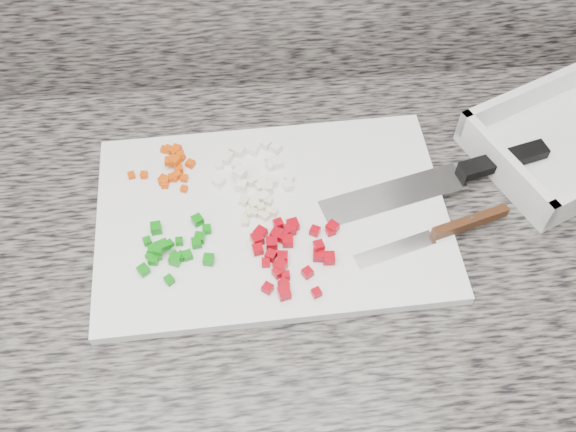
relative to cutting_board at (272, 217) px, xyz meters
name	(u,v)px	position (x,y,z in m)	size (l,w,h in m)	color
cabinet	(230,365)	(-0.09, -0.02, -0.48)	(3.92, 0.62, 0.86)	silver
countertop	(207,243)	(-0.09, -0.02, -0.03)	(3.96, 0.64, 0.04)	#635E58
cutting_board	(272,217)	(0.00, 0.00, 0.00)	(0.48, 0.32, 0.02)	white
carrot_pile	(172,166)	(-0.14, 0.09, 0.01)	(0.10, 0.09, 0.02)	#D74604
onion_pile	(255,172)	(-0.02, 0.07, 0.02)	(0.12, 0.12, 0.02)	white
green_pepper_pile	(171,249)	(-0.14, -0.05, 0.02)	(0.10, 0.11, 0.02)	#0B7C0D
red_pepper_pile	(289,251)	(0.02, -0.07, 0.02)	(0.12, 0.12, 0.02)	#A3020E
garlic_pile	(256,210)	(-0.02, 0.01, 0.01)	(0.05, 0.05, 0.01)	#F6E8BE
chef_knife	(466,172)	(0.28, 0.04, 0.01)	(0.35, 0.12, 0.02)	silver
paring_knife	(451,229)	(0.24, -0.05, 0.01)	(0.22, 0.08, 0.02)	silver
tray	(571,141)	(0.45, 0.09, 0.01)	(0.33, 0.29, 0.06)	white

